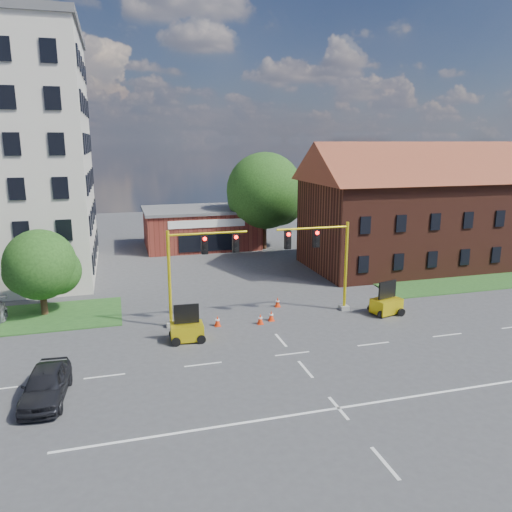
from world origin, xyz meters
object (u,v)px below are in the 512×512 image
object	(u,v)px
signal_mast_east	(324,257)
pickup_white	(374,263)
trailer_west	(187,330)
signal_mast_west	(195,265)
trailer_east	(386,304)
sedan_dark	(46,384)

from	to	relation	value
signal_mast_east	pickup_white	world-z (taller)	signal_mast_east
signal_mast_east	trailer_west	world-z (taller)	signal_mast_east
signal_mast_east	trailer_west	distance (m)	10.55
signal_mast_west	pickup_white	world-z (taller)	signal_mast_west
signal_mast_east	trailer_east	xyz separation A→B (m)	(4.02, -1.57, -3.23)
trailer_east	pickup_white	size ratio (longest dim) A/B	0.46
signal_mast_west	pickup_white	xyz separation A→B (m)	(17.63, 9.16, -3.26)
signal_mast_west	sedan_dark	distance (m)	11.63
sedan_dark	pickup_white	bearing A→B (deg)	37.45
signal_mast_west	sedan_dark	xyz separation A→B (m)	(-8.13, -7.69, -3.15)
signal_mast_east	sedan_dark	bearing A→B (deg)	-155.44
signal_mast_east	trailer_east	world-z (taller)	signal_mast_east
signal_mast_west	trailer_east	distance (m)	13.23
trailer_west	sedan_dark	bearing A→B (deg)	-141.74
trailer_east	signal_mast_east	bearing A→B (deg)	143.10
trailer_west	pickup_white	world-z (taller)	trailer_west
trailer_east	trailer_west	bearing A→B (deg)	168.50
signal_mast_west	signal_mast_east	bearing A→B (deg)	0.00
trailer_west	sedan_dark	world-z (taller)	trailer_west
signal_mast_west	trailer_west	distance (m)	4.25
signal_mast_east	pickup_white	size ratio (longest dim) A/B	1.30
signal_mast_west	signal_mast_east	size ratio (longest dim) A/B	1.00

